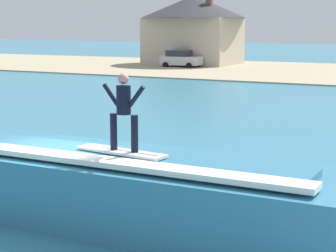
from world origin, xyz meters
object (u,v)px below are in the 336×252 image
at_px(wave_crest, 127,188).
at_px(surfer, 124,108).
at_px(house_with_chimney, 193,25).
at_px(surfboard, 121,152).
at_px(car_near_shore, 181,59).

xyz_separation_m(wave_crest, surfer, (0.16, -0.37, 1.93)).
xyz_separation_m(surfer, house_with_chimney, (-22.03, 50.57, 1.78)).
bearing_deg(wave_crest, surfboard, -77.99).
height_order(car_near_shore, house_with_chimney, house_with_chimney).
distance_m(wave_crest, surfboard, 1.01).
relative_size(wave_crest, surfer, 5.98).
xyz_separation_m(car_near_shore, house_with_chimney, (-0.85, 4.89, 3.56)).
bearing_deg(car_near_shore, house_with_chimney, 99.84).
xyz_separation_m(wave_crest, car_near_shore, (-21.02, 45.31, 0.14)).
bearing_deg(car_near_shore, surfboard, -65.21).
bearing_deg(surfer, house_with_chimney, 113.54).
bearing_deg(wave_crest, surfer, -66.36).
relative_size(surfboard, house_with_chimney, 0.19).
xyz_separation_m(surfboard, house_with_chimney, (-21.94, 50.56, 2.77)).
bearing_deg(car_near_shore, surfer, -65.13).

